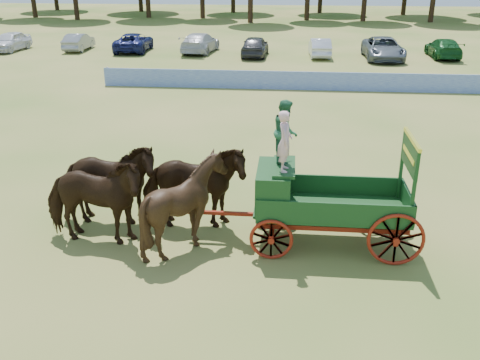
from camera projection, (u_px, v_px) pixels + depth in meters
ground at (399, 246)px, 14.00m from camera, size 160.00×160.00×0.00m
horse_lead_left at (93, 201)px, 13.70m from camera, size 2.95×1.48×2.43m
horse_lead_right at (107, 184)px, 14.71m from camera, size 2.95×1.47×2.43m
horse_wheel_left at (185, 204)px, 13.49m from camera, size 2.46×2.26×2.44m
horse_wheel_right at (193, 187)px, 14.50m from camera, size 3.00×1.60×2.43m
farm_dray at (304, 184)px, 13.60m from camera, size 6.00×2.00×3.75m
sponsor_banner at (326, 81)px, 30.45m from camera, size 26.00×0.08×1.05m
parked_cars at (329, 46)px, 41.32m from camera, size 52.21×7.56×1.61m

